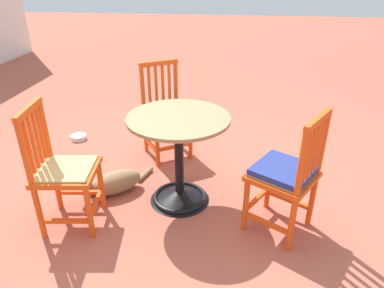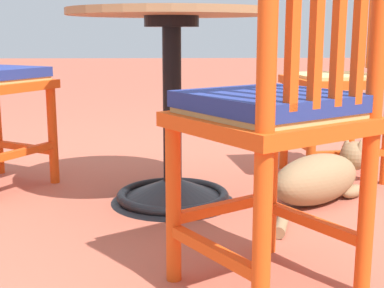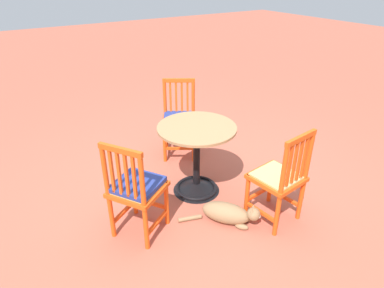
% 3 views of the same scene
% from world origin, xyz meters
% --- Properties ---
extents(ground_plane, '(24.00, 24.00, 0.00)m').
position_xyz_m(ground_plane, '(0.00, 0.00, 0.00)').
color(ground_plane, '#AD5642').
extents(cafe_table, '(0.76, 0.76, 0.73)m').
position_xyz_m(cafe_table, '(-0.05, -0.10, 0.28)').
color(cafe_table, black).
rests_on(cafe_table, ground_plane).
extents(orange_chair_near_fence, '(0.55, 0.55, 0.91)m').
position_xyz_m(orange_chair_near_fence, '(-0.30, -0.87, 0.45)').
color(orange_chair_near_fence, '#E04C14').
rests_on(orange_chair_near_fence, ground_plane).
extents(orange_chair_at_corner, '(0.55, 0.55, 0.91)m').
position_xyz_m(orange_chair_at_corner, '(0.70, 0.15, 0.45)').
color(orange_chair_at_corner, '#E04C14').
rests_on(orange_chair_at_corner, ground_plane).
extents(orange_chair_by_planter, '(0.45, 0.45, 0.91)m').
position_xyz_m(orange_chair_by_planter, '(-0.42, 0.66, 0.43)').
color(orange_chair_by_planter, '#E04C14').
rests_on(orange_chair_by_planter, ground_plane).
extents(tabby_cat, '(0.60, 0.50, 0.23)m').
position_xyz_m(tabby_cat, '(-0.04, 0.48, 0.10)').
color(tabby_cat, '#8E704C').
rests_on(tabby_cat, ground_plane).
extents(pet_water_bowl, '(0.17, 0.17, 0.05)m').
position_xyz_m(pet_water_bowl, '(0.90, 1.18, 0.03)').
color(pet_water_bowl, silver).
rests_on(pet_water_bowl, ground_plane).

